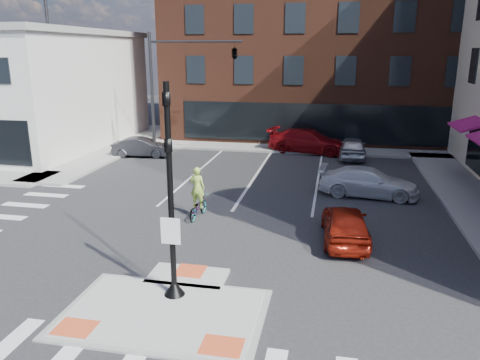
% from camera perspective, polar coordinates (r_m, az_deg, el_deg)
% --- Properties ---
extents(ground, '(120.00, 120.00, 0.00)m').
position_cam_1_polar(ground, '(13.63, -8.52, -14.84)').
color(ground, '#28282B').
rests_on(ground, ground).
extents(refuge_island, '(5.40, 4.65, 0.13)m').
position_cam_1_polar(refuge_island, '(13.40, -8.92, -15.19)').
color(refuge_island, gray).
rests_on(refuge_island, ground).
extents(sidewalk_nw, '(23.50, 20.50, 0.15)m').
position_cam_1_polar(sidewalk_nw, '(34.32, -26.57, 2.45)').
color(sidewalk_nw, gray).
rests_on(sidewalk_nw, ground).
extents(sidewalk_n, '(26.00, 3.00, 0.15)m').
position_cam_1_polar(sidewalk_n, '(33.71, 9.18, 3.70)').
color(sidewalk_n, gray).
rests_on(sidewalk_n, ground).
extents(building_n, '(24.40, 18.40, 15.50)m').
position_cam_1_polar(building_n, '(43.02, 10.27, 16.52)').
color(building_n, '#4A2417').
rests_on(building_n, ground).
extents(building_far_left, '(10.00, 12.00, 10.00)m').
position_cam_1_polar(building_far_left, '(63.57, 4.16, 13.78)').
color(building_far_left, slate).
rests_on(building_far_left, ground).
extents(building_far_right, '(12.00, 12.00, 12.00)m').
position_cam_1_polar(building_far_right, '(65.19, 16.18, 14.15)').
color(building_far_right, brown).
rests_on(building_far_right, ground).
extents(signal_pole, '(0.60, 0.60, 5.98)m').
position_cam_1_polar(signal_pole, '(12.96, -8.35, -4.95)').
color(signal_pole, black).
rests_on(signal_pole, refuge_island).
extents(mast_arm_signal, '(6.10, 2.24, 8.00)m').
position_cam_1_polar(mast_arm_signal, '(30.02, -3.49, 14.24)').
color(mast_arm_signal, black).
rests_on(mast_arm_signal, ground).
extents(red_sedan, '(1.90, 4.14, 1.38)m').
position_cam_1_polar(red_sedan, '(17.76, 12.72, -5.20)').
color(red_sedan, '#9C1D0E').
rests_on(red_sedan, ground).
extents(white_pickup, '(4.91, 2.41, 1.37)m').
position_cam_1_polar(white_pickup, '(23.53, 15.39, -0.25)').
color(white_pickup, white).
rests_on(white_pickup, ground).
extents(bg_car_dark, '(3.99, 1.80, 1.27)m').
position_cam_1_polar(bg_car_dark, '(31.92, -11.87, 3.93)').
color(bg_car_dark, '#242429').
rests_on(bg_car_dark, ground).
extents(bg_car_silver, '(1.72, 4.20, 1.42)m').
position_cam_1_polar(bg_car_silver, '(31.63, 13.55, 3.87)').
color(bg_car_silver, '#BABCC2').
rests_on(bg_car_silver, ground).
extents(bg_car_red, '(5.94, 3.31, 1.63)m').
position_cam_1_polar(bg_car_red, '(32.83, 8.39, 4.73)').
color(bg_car_red, maroon).
rests_on(bg_car_red, ground).
extents(cyclist, '(0.78, 1.80, 2.21)m').
position_cam_1_polar(cyclist, '(19.78, -5.18, -2.54)').
color(cyclist, '#3F3F44').
rests_on(cyclist, ground).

